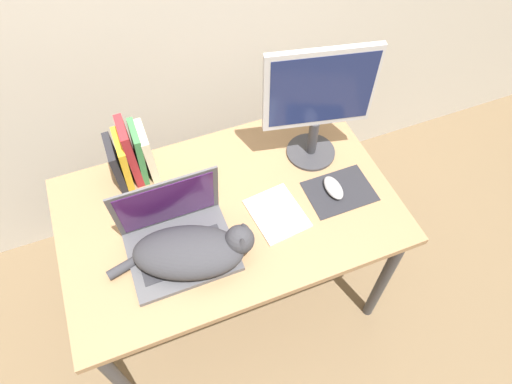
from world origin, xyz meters
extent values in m
plane|color=brown|center=(0.00, 0.00, 0.00)|extent=(12.00, 12.00, 0.00)
cube|color=#93704C|center=(0.00, 0.37, 0.70)|extent=(1.18, 0.74, 0.03)
cylinder|color=#38383D|center=(-0.54, 0.05, 0.34)|extent=(0.04, 0.04, 0.68)
cylinder|color=#38383D|center=(0.54, 0.05, 0.34)|extent=(0.04, 0.04, 0.68)
cylinder|color=#38383D|center=(-0.54, 0.69, 0.34)|extent=(0.04, 0.04, 0.68)
cylinder|color=#38383D|center=(0.54, 0.69, 0.34)|extent=(0.04, 0.04, 0.68)
cube|color=#4C4C51|center=(-0.20, 0.25, 0.72)|extent=(0.34, 0.27, 0.02)
cube|color=#28282D|center=(-0.20, 0.24, 0.73)|extent=(0.28, 0.14, 0.00)
cube|color=#4C4C51|center=(-0.20, 0.36, 0.86)|extent=(0.34, 0.05, 0.26)
cube|color=#421956|center=(-0.20, 0.36, 0.86)|extent=(0.31, 0.04, 0.23)
ellipsoid|color=#333338|center=(-0.18, 0.22, 0.77)|extent=(0.40, 0.30, 0.12)
sphere|color=#333338|center=(-0.02, 0.19, 0.80)|extent=(0.10, 0.10, 0.10)
cone|color=#333338|center=(0.00, 0.21, 0.83)|extent=(0.04, 0.04, 0.03)
cone|color=#333338|center=(-0.02, 0.16, 0.83)|extent=(0.04, 0.04, 0.03)
cylinder|color=#333338|center=(-0.38, 0.27, 0.73)|extent=(0.14, 0.07, 0.03)
cylinder|color=#333338|center=(0.38, 0.50, 0.72)|extent=(0.19, 0.19, 0.01)
cylinder|color=#333338|center=(0.38, 0.50, 0.80)|extent=(0.04, 0.04, 0.15)
cube|color=#B2B2B7|center=(0.38, 0.50, 1.03)|extent=(0.38, 0.10, 0.32)
cube|color=navy|center=(0.39, 0.48, 1.03)|extent=(0.35, 0.08, 0.28)
cube|color=#232328|center=(0.40, 0.29, 0.71)|extent=(0.24, 0.18, 0.00)
ellipsoid|color=#99999E|center=(0.38, 0.30, 0.73)|extent=(0.06, 0.11, 0.03)
cube|color=#232328|center=(-0.33, 0.64, 0.80)|extent=(0.03, 0.14, 0.18)
cube|color=gold|center=(-0.30, 0.64, 0.81)|extent=(0.03, 0.15, 0.19)
cube|color=maroon|center=(-0.27, 0.64, 0.84)|extent=(0.03, 0.13, 0.25)
cube|color=#387A42|center=(-0.24, 0.64, 0.82)|extent=(0.03, 0.13, 0.22)
cube|color=beige|center=(-0.21, 0.64, 0.82)|extent=(0.03, 0.14, 0.21)
cube|color=silver|center=(0.15, 0.28, 0.72)|extent=(0.19, 0.22, 0.01)
camera|label=1|loc=(-0.24, -0.51, 2.05)|focal=32.00mm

